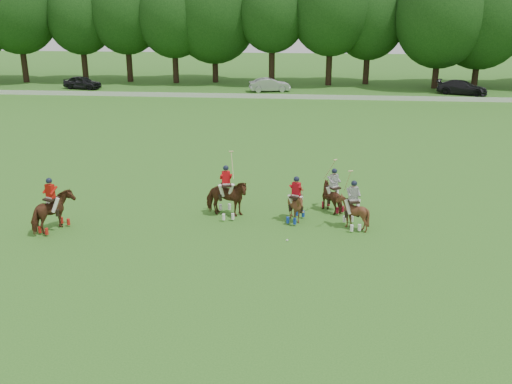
# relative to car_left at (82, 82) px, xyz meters

# --- Properties ---
(ground) EXTENTS (180.00, 180.00, 0.00)m
(ground) POSITION_rel_car_left_xyz_m (20.94, -42.50, -0.72)
(ground) COLOR #2C641C
(ground) RESTS_ON ground
(tree_line) EXTENTS (117.98, 14.32, 14.75)m
(tree_line) POSITION_rel_car_left_xyz_m (21.21, 5.55, 7.51)
(tree_line) COLOR black
(tree_line) RESTS_ON ground
(boundary_rail) EXTENTS (120.00, 0.10, 0.44)m
(boundary_rail) POSITION_rel_car_left_xyz_m (20.94, -4.50, -0.50)
(boundary_rail) COLOR white
(boundary_rail) RESTS_ON ground
(car_left) EXTENTS (4.51, 2.56, 1.45)m
(car_left) POSITION_rel_car_left_xyz_m (0.00, 0.00, 0.00)
(car_left) COLOR black
(car_left) RESTS_ON ground
(car_mid) EXTENTS (4.65, 2.49, 1.46)m
(car_mid) POSITION_rel_car_left_xyz_m (21.07, 0.00, 0.00)
(car_mid) COLOR #AEAFB4
(car_mid) RESTS_ON ground
(car_right) EXTENTS (5.53, 3.73, 1.49)m
(car_right) POSITION_rel_car_left_xyz_m (41.45, 0.00, 0.02)
(car_right) COLOR black
(car_right) RESTS_ON ground
(polo_red_a) EXTENTS (1.61, 2.20, 2.39)m
(polo_red_a) POSITION_rel_car_left_xyz_m (14.59, -40.22, 0.15)
(polo_red_a) COLOR #472213
(polo_red_a) RESTS_ON ground
(polo_red_b) EXTENTS (2.07, 1.90, 2.99)m
(polo_red_b) POSITION_rel_car_left_xyz_m (21.81, -37.80, 0.17)
(polo_red_b) COLOR #472213
(polo_red_b) RESTS_ON ground
(polo_red_c) EXTENTS (1.50, 1.58, 2.13)m
(polo_red_c) POSITION_rel_car_left_xyz_m (25.02, -38.16, 0.02)
(polo_red_c) COLOR #472213
(polo_red_c) RESTS_ON ground
(polo_stripe_a) EXTENTS (1.59, 1.71, 2.64)m
(polo_stripe_a) POSITION_rel_car_left_xyz_m (26.74, -36.64, 0.02)
(polo_stripe_a) COLOR #472213
(polo_stripe_a) RESTS_ON ground
(polo_stripe_b) EXTENTS (1.46, 1.56, 2.72)m
(polo_stripe_b) POSITION_rel_car_left_xyz_m (27.51, -38.69, 0.05)
(polo_stripe_b) COLOR #472213
(polo_stripe_b) RESTS_ON ground
(polo_ball) EXTENTS (0.09, 0.09, 0.09)m
(polo_ball) POSITION_rel_car_left_xyz_m (24.74, -40.43, -0.68)
(polo_ball) COLOR white
(polo_ball) RESTS_ON ground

